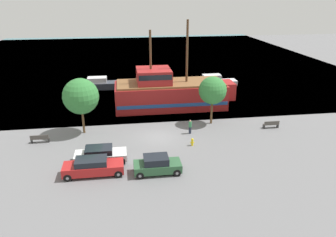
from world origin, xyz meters
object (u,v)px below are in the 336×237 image
object	(u,v)px
parked_car_curb_mid	(93,167)
parked_car_curb_rear	(100,155)
parked_car_curb_front	(157,165)
bench_promenade_east	(40,139)
bench_promenade_west	(271,124)
pirate_ship	(170,92)
moored_boat_dockside	(214,81)
moored_boat_outer	(100,84)
pedestrian_walking_near	(190,127)
fire_hydrant	(192,142)

from	to	relation	value
parked_car_curb_mid	parked_car_curb_rear	world-z (taller)	parked_car_curb_mid
parked_car_curb_front	bench_promenade_east	world-z (taller)	parked_car_curb_front
bench_promenade_west	parked_car_curb_mid	bearing A→B (deg)	-158.78
pirate_ship	moored_boat_dockside	distance (m)	13.16
parked_car_curb_rear	bench_promenade_west	bearing A→B (deg)	15.67
moored_boat_outer	parked_car_curb_mid	distance (m)	26.10
bench_promenade_west	pedestrian_walking_near	xyz separation A→B (m)	(-9.14, -0.16, 0.33)
parked_car_curb_mid	moored_boat_outer	bearing A→B (deg)	91.43
fire_hydrant	bench_promenade_east	xyz separation A→B (m)	(-14.85, 2.80, 0.03)
pirate_ship	parked_car_curb_front	bearing A→B (deg)	-102.07
pirate_ship	parked_car_curb_mid	xyz separation A→B (m)	(-8.70, -15.91, -1.23)
pirate_ship	parked_car_curb_rear	size ratio (longest dim) A/B	3.40
parked_car_curb_front	parked_car_curb_mid	distance (m)	5.22
parked_car_curb_front	moored_boat_outer	bearing A→B (deg)	102.42
moored_boat_dockside	parked_car_curb_rear	bearing A→B (deg)	-125.62
parked_car_curb_rear	bench_promenade_west	xyz separation A→B (m)	(18.22, 5.11, -0.27)
moored_boat_outer	parked_car_curb_mid	bearing A→B (deg)	-88.57
parked_car_curb_rear	bench_promenade_east	world-z (taller)	parked_car_curb_rear
parked_car_curb_front	parked_car_curb_rear	xyz separation A→B (m)	(-4.72, 2.62, -0.04)
parked_car_curb_mid	pirate_ship	bearing A→B (deg)	61.33
pirate_ship	bench_promenade_east	world-z (taller)	pirate_ship
moored_boat_dockside	bench_promenade_east	size ratio (longest dim) A/B	4.00
moored_boat_dockside	fire_hydrant	distance (m)	23.03
parked_car_curb_rear	bench_promenade_east	bearing A→B (deg)	141.79
moored_boat_outer	parked_car_curb_front	xyz separation A→B (m)	(5.85, -26.56, 0.06)
moored_boat_dockside	parked_car_curb_rear	size ratio (longest dim) A/B	1.57
bench_promenade_east	pedestrian_walking_near	distance (m)	15.24
pirate_ship	bench_promenade_west	world-z (taller)	pirate_ship
bench_promenade_west	pirate_ship	bearing A→B (deg)	139.15
parked_car_curb_front	pedestrian_walking_near	bearing A→B (deg)	60.05
pirate_ship	moored_boat_outer	world-z (taller)	pirate_ship
moored_boat_outer	bench_promenade_east	size ratio (longest dim) A/B	4.08
bench_promenade_east	bench_promenade_west	world-z (taller)	same
moored_boat_outer	bench_promenade_east	bearing A→B (deg)	-104.74
parked_car_curb_front	parked_car_curb_mid	bearing A→B (deg)	174.82
parked_car_curb_rear	moored_boat_outer	bearing A→B (deg)	92.71
parked_car_curb_rear	parked_car_curb_front	bearing A→B (deg)	-29.04
moored_boat_dockside	parked_car_curb_front	xyz separation A→B (m)	(-12.17, -26.19, 0.13)
parked_car_curb_rear	pedestrian_walking_near	size ratio (longest dim) A/B	2.95
moored_boat_outer	parked_car_curb_mid	size ratio (longest dim) A/B	1.48
moored_boat_outer	parked_car_curb_front	distance (m)	27.20
pirate_ship	bench_promenade_west	xyz separation A→B (m)	(10.00, -8.65, -1.53)
parked_car_curb_rear	bench_promenade_east	size ratio (longest dim) A/B	2.55
parked_car_curb_mid	bench_promenade_east	bearing A→B (deg)	129.06
parked_car_curb_mid	fire_hydrant	xyz separation A→B (m)	(9.18, 4.20, -0.32)
moored_boat_dockside	parked_car_curb_front	size ratio (longest dim) A/B	1.82
moored_boat_outer	parked_car_curb_mid	world-z (taller)	moored_boat_outer
moored_boat_dockside	parked_car_curb_mid	distance (m)	31.03
moored_boat_outer	bench_promenade_west	xyz separation A→B (m)	(19.35, -18.83, -0.24)
pirate_ship	parked_car_curb_rear	bearing A→B (deg)	-120.86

